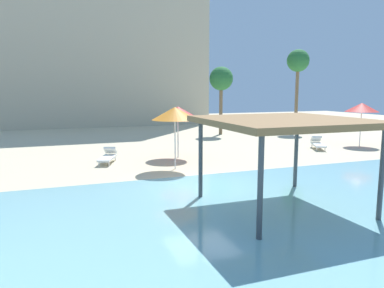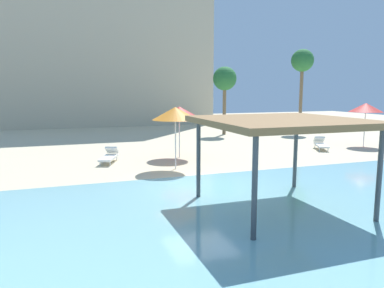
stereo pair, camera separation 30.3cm
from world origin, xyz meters
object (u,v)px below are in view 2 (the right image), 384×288
object	(u,v)px
palm_tree_2	(302,63)
lounge_chair_1	(321,144)
shade_pavilion	(281,124)
lounge_chair_0	(109,156)
palm_tree_0	(225,80)
beach_umbrella_red_3	(366,108)
beach_umbrella_red_0	(179,112)
beach_umbrella_orange_1	(175,114)

from	to	relation	value
palm_tree_2	lounge_chair_1	bearing A→B (deg)	-118.26
shade_pavilion	lounge_chair_0	distance (m)	10.16
lounge_chair_0	palm_tree_0	bearing A→B (deg)	151.17
shade_pavilion	beach_umbrella_red_3	distance (m)	15.32
beach_umbrella_red_3	lounge_chair_1	bearing A→B (deg)	-176.85
palm_tree_2	palm_tree_0	bearing A→B (deg)	177.01
lounge_chair_0	palm_tree_2	xyz separation A→B (m)	(17.33, 8.49, 5.57)
beach_umbrella_red_0	shade_pavilion	bearing A→B (deg)	-88.51
beach_umbrella_orange_1	beach_umbrella_red_3	distance (m)	13.81
beach_umbrella_red_3	palm_tree_0	distance (m)	10.76
shade_pavilion	beach_umbrella_red_3	world-z (taller)	beach_umbrella_red_3
shade_pavilion	beach_umbrella_orange_1	distance (m)	6.63
palm_tree_2	beach_umbrella_red_3	bearing A→B (deg)	-97.45
beach_umbrella_red_0	lounge_chair_0	xyz separation A→B (m)	(-3.73, -0.18, -2.11)
shade_pavilion	beach_umbrella_orange_1	world-z (taller)	beach_umbrella_orange_1
lounge_chair_1	palm_tree_0	bearing A→B (deg)	-137.06
beach_umbrella_red_0	beach_umbrella_red_3	size ratio (longest dim) A/B	0.99
lounge_chair_1	shade_pavilion	bearing A→B (deg)	-16.59
beach_umbrella_orange_1	palm_tree_0	size ratio (longest dim) A/B	0.52
beach_umbrella_orange_1	lounge_chair_0	distance (m)	4.32
shade_pavilion	palm_tree_0	xyz separation A→B (m)	(6.31, 17.93, 1.82)
beach_umbrella_red_3	palm_tree_2	size ratio (longest dim) A/B	0.39
palm_tree_0	lounge_chair_1	bearing A→B (deg)	-74.71
beach_umbrella_orange_1	palm_tree_2	world-z (taller)	palm_tree_2
lounge_chair_1	palm_tree_2	distance (m)	11.21
lounge_chair_1	beach_umbrella_red_3	bearing A→B (deg)	120.80
beach_umbrella_red_0	beach_umbrella_orange_1	bearing A→B (deg)	-110.85
beach_umbrella_red_3	lounge_chair_1	size ratio (longest dim) A/B	1.42
lounge_chair_0	shade_pavilion	bearing A→B (deg)	44.09
beach_umbrella_orange_1	palm_tree_2	distance (m)	18.65
lounge_chair_1	palm_tree_0	size ratio (longest dim) A/B	0.36
shade_pavilion	palm_tree_2	world-z (taller)	palm_tree_2
shade_pavilion	palm_tree_0	world-z (taller)	palm_tree_0
beach_umbrella_red_0	beach_umbrella_orange_1	xyz separation A→B (m)	(-1.05, -2.75, 0.10)
beach_umbrella_red_0	lounge_chair_1	size ratio (longest dim) A/B	1.40
palm_tree_0	shade_pavilion	bearing A→B (deg)	-109.38
shade_pavilion	palm_tree_2	xyz separation A→B (m)	(13.36, 17.56, 3.31)
beach_umbrella_orange_1	shade_pavilion	bearing A→B (deg)	-78.80
shade_pavilion	beach_umbrella_red_0	xyz separation A→B (m)	(-0.24, 9.26, -0.14)
beach_umbrella_red_3	lounge_chair_1	distance (m)	4.12
beach_umbrella_red_0	palm_tree_2	world-z (taller)	palm_tree_2
shade_pavilion	beach_umbrella_red_0	bearing A→B (deg)	91.49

